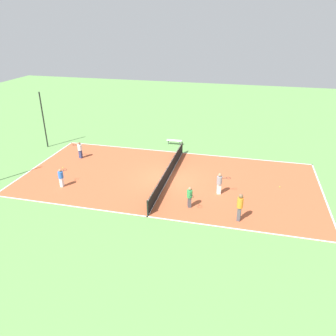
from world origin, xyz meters
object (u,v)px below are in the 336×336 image
(tennis_net, at_px, (168,172))
(player_near_blue, at_px, (61,177))
(fence_post_back_right, at_px, (44,120))
(player_baseline_gray, at_px, (220,182))
(bench, at_px, (174,141))
(player_center_orange, at_px, (240,205))
(tennis_ball_far_baseline, at_px, (280,187))
(tennis_ball_right_alley, at_px, (63,168))
(player_far_green, at_px, (190,196))
(player_near_white, at_px, (80,149))

(tennis_net, relative_size, player_near_blue, 7.67)
(tennis_net, distance_m, fence_post_back_right, 13.33)
(player_baseline_gray, bearing_deg, tennis_net, 142.27)
(bench, bearing_deg, fence_post_back_right, 16.44)
(player_center_orange, xyz_separation_m, tennis_ball_far_baseline, (4.96, -2.68, -1.01))
(player_near_blue, distance_m, tennis_ball_far_baseline, 15.62)
(tennis_net, xyz_separation_m, tennis_ball_far_baseline, (0.54, -8.11, -0.51))
(player_center_orange, bearing_deg, player_baseline_gray, -145.72)
(player_center_orange, height_order, tennis_ball_right_alley, player_center_orange)
(player_far_green, bearing_deg, fence_post_back_right, -138.20)
(tennis_net, bearing_deg, player_near_blue, 113.12)
(bench, distance_m, tennis_ball_far_baseline, 11.43)
(player_center_orange, distance_m, player_baseline_gray, 3.33)
(tennis_ball_far_baseline, bearing_deg, player_near_white, 84.65)
(tennis_net, bearing_deg, bench, 9.20)
(bench, distance_m, tennis_ball_right_alley, 10.57)
(player_center_orange, xyz_separation_m, player_baseline_gray, (2.99, 1.47, -0.16))
(player_near_white, bearing_deg, fence_post_back_right, -9.29)
(tennis_net, xyz_separation_m, player_near_white, (2.08, 8.28, 0.27))
(player_far_green, height_order, tennis_ball_far_baseline, player_far_green)
(player_near_blue, bearing_deg, fence_post_back_right, 39.58)
(player_far_green, relative_size, tennis_ball_far_baseline, 21.00)
(player_far_green, bearing_deg, player_near_white, -139.89)
(bench, height_order, player_near_blue, player_near_blue)
(player_near_blue, distance_m, tennis_ball_right_alley, 3.34)
(player_center_orange, bearing_deg, tennis_net, -121.11)
(tennis_net, relative_size, fence_post_back_right, 2.05)
(bench, height_order, tennis_ball_right_alley, bench)
(player_near_blue, distance_m, player_far_green, 9.40)
(player_near_white, relative_size, tennis_ball_far_baseline, 21.29)
(player_center_orange, relative_size, tennis_ball_far_baseline, 26.66)
(tennis_net, height_order, player_near_white, player_near_white)
(tennis_net, distance_m, tennis_ball_far_baseline, 8.14)
(player_near_blue, height_order, tennis_ball_right_alley, player_near_blue)
(tennis_net, xyz_separation_m, player_near_blue, (-3.03, 7.09, 0.23))
(tennis_ball_far_baseline, height_order, fence_post_back_right, fence_post_back_right)
(player_near_blue, bearing_deg, player_center_orange, -95.51)
(tennis_net, distance_m, bench, 7.32)
(tennis_net, relative_size, bench, 7.43)
(tennis_net, distance_m, player_center_orange, 7.02)
(player_center_orange, relative_size, player_near_white, 1.25)
(tennis_net, xyz_separation_m, fence_post_back_right, (3.85, 12.60, 2.01))
(player_near_white, bearing_deg, tennis_ball_far_baseline, -172.36)
(bench, height_order, player_center_orange, player_center_orange)
(tennis_ball_right_alley, bearing_deg, player_center_orange, -106.65)
(player_center_orange, height_order, player_near_white, player_center_orange)
(player_near_blue, height_order, player_near_white, player_near_white)
(tennis_net, height_order, tennis_ball_far_baseline, tennis_net)
(tennis_net, distance_m, tennis_ball_right_alley, 8.71)
(fence_post_back_right, bearing_deg, player_baseline_gray, -107.69)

